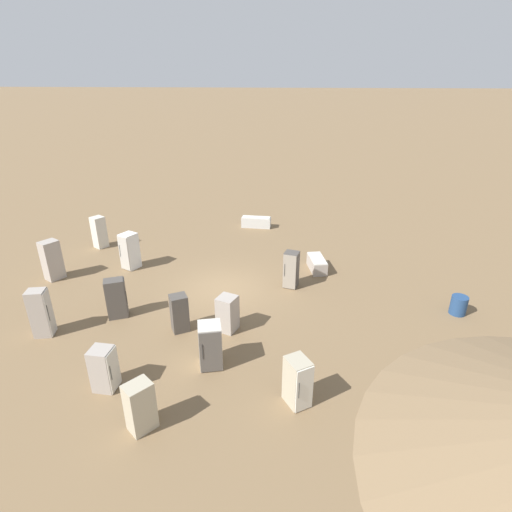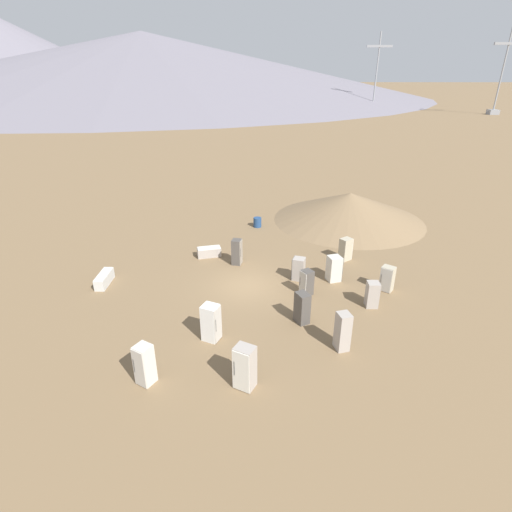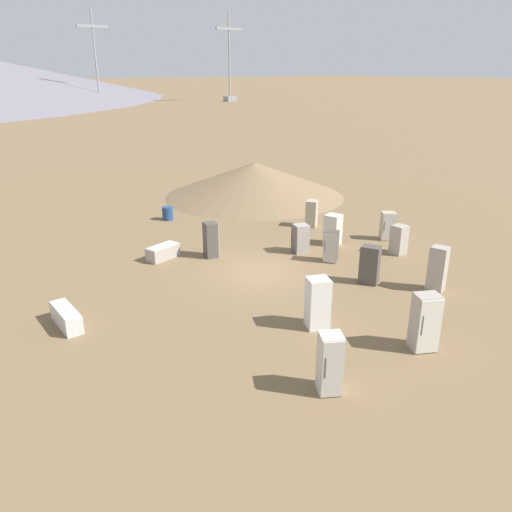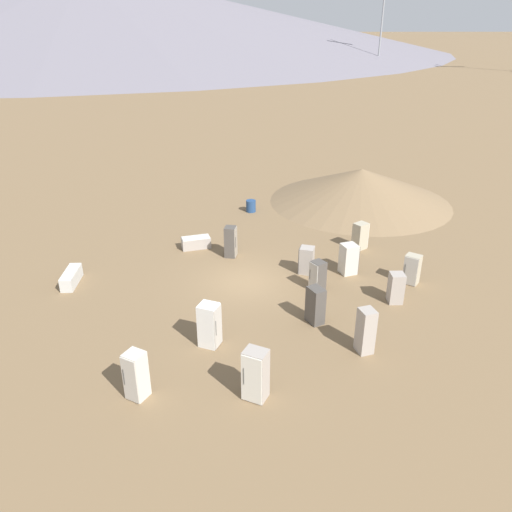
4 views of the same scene
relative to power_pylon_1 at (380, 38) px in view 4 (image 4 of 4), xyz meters
name	(u,v)px [view 4 (image 4 of 4)]	position (x,y,z in m)	size (l,w,h in m)	color
ground_plane	(246,282)	(-35.46, -121.70, -7.15)	(1000.00, 1000.00, 0.00)	brown
mountain_ridge_0	(89,9)	(-99.11, 81.71, 7.87)	(283.62, 283.62, 30.04)	slate
dirt_mound	(361,186)	(-27.33, -109.80, -5.94)	(12.80, 12.80, 2.42)	#7F6647
power_pylon_1	(380,38)	(0.00, 0.00, 0.00)	(8.05, 2.76, 23.00)	gray
discarded_fridge_0	(71,277)	(-44.08, -121.74, -6.80)	(0.63, 1.90, 0.70)	silver
discarded_fridge_1	(349,259)	(-30.16, -120.80, -6.36)	(0.99, 0.95, 1.59)	beige
discarded_fridge_2	(365,331)	(-30.76, -127.50, -6.21)	(0.73, 0.81, 1.89)	#A89E93
discarded_fridge_3	(412,269)	(-27.25, -121.94, -6.40)	(0.92, 0.90, 1.51)	#B2A88E
discarded_fridge_4	(196,243)	(-38.30, -117.57, -6.82)	(1.75, 1.12, 0.67)	#A89E93
discarded_fridge_5	(209,325)	(-36.86, -126.98, -6.22)	(0.97, 0.91, 1.86)	white
discarded_fridge_6	(306,260)	(-32.33, -120.75, -6.44)	(0.89, 0.84, 1.43)	#A89E93
discarded_fridge_7	(360,236)	(-28.96, -117.79, -6.38)	(0.97, 0.94, 1.55)	#B2A88E
discarded_fridge_8	(231,242)	(-36.27, -118.70, -6.28)	(0.72, 0.72, 1.74)	#4C4742
discarded_fridge_9	(136,375)	(-39.17, -130.01, -6.25)	(0.87, 0.89, 1.81)	beige
discarded_fridge_10	(396,288)	(-28.53, -123.73, -6.42)	(0.65, 0.72, 1.46)	#A89E93
discarded_fridge_11	(315,305)	(-32.45, -125.38, -6.32)	(0.84, 0.95, 1.66)	#4C4742
discarded_fridge_12	(255,375)	(-35.09, -130.11, -6.18)	(0.99, 0.94, 1.94)	#A89E93
discarded_fridge_13	(318,276)	(-31.99, -122.55, -6.40)	(0.85, 0.85, 1.50)	#4C4742
rusty_barrel	(251,206)	(-35.12, -111.66, -6.75)	(0.65, 0.65, 0.79)	navy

